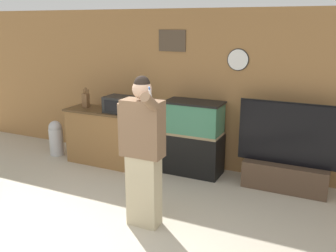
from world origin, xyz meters
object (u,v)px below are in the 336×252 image
aquarium_on_stand (193,138)px  counter_island (107,137)px  microwave (121,104)px  knife_block (86,100)px  person_standing (142,151)px  trash_bin (56,137)px  tv_on_stand (286,165)px

aquarium_on_stand → counter_island: bearing=-170.9°
microwave → knife_block: 0.77m
person_standing → trash_bin: (-2.67, 1.48, -0.62)m
tv_on_stand → trash_bin: size_ratio=2.23×
knife_block → trash_bin: knife_block is taller
aquarium_on_stand → knife_block: bearing=-174.1°
counter_island → person_standing: person_standing is taller
counter_island → aquarium_on_stand: (1.50, 0.24, 0.12)m
knife_block → trash_bin: size_ratio=0.53×
tv_on_stand → aquarium_on_stand: bearing=179.8°
knife_block → aquarium_on_stand: (1.94, 0.20, -0.48)m
knife_block → tv_on_stand: size_ratio=0.24×
knife_block → tv_on_stand: bearing=3.3°
tv_on_stand → person_standing: (-1.40, -1.76, 0.57)m
trash_bin → knife_block: bearing=7.3°
counter_island → knife_block: (-0.45, 0.04, 0.60)m
microwave → trash_bin: size_ratio=0.82×
knife_block → aquarium_on_stand: bearing=5.9°
microwave → person_standing: (1.24, -1.51, -0.14)m
tv_on_stand → person_standing: size_ratio=0.79×
microwave → aquarium_on_stand: bearing=12.5°
trash_bin → tv_on_stand: bearing=3.9°
trash_bin → microwave: bearing=1.0°
person_standing → knife_block: bearing=141.9°
counter_island → trash_bin: counter_island is taller
person_standing → microwave: bearing=129.3°
tv_on_stand → knife_block: bearing=-176.7°
aquarium_on_stand → person_standing: size_ratio=0.65×
microwave → person_standing: 1.95m
microwave → aquarium_on_stand: microwave is taller
person_standing → trash_bin: bearing=150.9°
counter_island → tv_on_stand: size_ratio=1.00×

